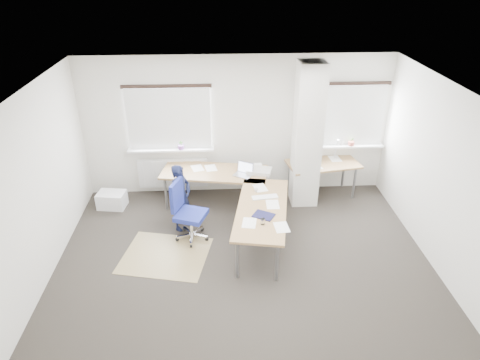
{
  "coord_description": "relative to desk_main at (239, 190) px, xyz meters",
  "views": [
    {
      "loc": [
        -0.36,
        -5.4,
        4.42
      ],
      "look_at": [
        -0.02,
        0.9,
        1.06
      ],
      "focal_mm": 32.0,
      "sensor_mm": 36.0,
      "label": 1
    }
  ],
  "objects": [
    {
      "name": "desk_side",
      "position": [
        1.73,
        0.93,
        -0.01
      ],
      "size": [
        1.5,
        0.93,
        1.22
      ],
      "rotation": [
        0.0,
        0.0,
        0.17
      ],
      "color": "brown",
      "rests_on": "ground"
    },
    {
      "name": "person",
      "position": [
        -1.02,
        -0.1,
        -0.07
      ],
      "size": [
        0.5,
        0.54,
        1.24
      ],
      "primitive_type": "imported",
      "rotation": [
        0.0,
        0.0,
        0.97
      ],
      "color": "black",
      "rests_on": "ground"
    },
    {
      "name": "task_chair",
      "position": [
        -0.88,
        -0.45,
        -0.39
      ],
      "size": [
        0.63,
        0.61,
        1.09
      ],
      "rotation": [
        0.0,
        0.0,
        -0.35
      ],
      "color": "navy",
      "rests_on": "ground"
    },
    {
      "name": "ground",
      "position": [
        0.02,
        -1.23,
        -0.69
      ],
      "size": [
        6.0,
        6.0,
        0.0
      ],
      "primitive_type": "plane",
      "color": "black",
      "rests_on": "ground"
    },
    {
      "name": "room_shell",
      "position": [
        0.2,
        -0.77,
        1.05
      ],
      "size": [
        6.04,
        5.04,
        2.82
      ],
      "color": "silver",
      "rests_on": "ground"
    },
    {
      "name": "floor_mat",
      "position": [
        -1.26,
        -0.92,
        -0.69
      ],
      "size": [
        1.57,
        1.41,
        0.01
      ],
      "primitive_type": "cube",
      "rotation": [
        0.0,
        0.0,
        -0.21
      ],
      "color": "olive",
      "rests_on": "ground"
    },
    {
      "name": "desk_main",
      "position": [
        0.0,
        0.0,
        0.0
      ],
      "size": [
        2.4,
        2.97,
        0.96
      ],
      "rotation": [
        0.0,
        0.0,
        -0.17
      ],
      "color": "brown",
      "rests_on": "ground"
    },
    {
      "name": "white_crate",
      "position": [
        -2.45,
        0.68,
        -0.54
      ],
      "size": [
        0.57,
        0.44,
        0.31
      ],
      "primitive_type": "cube",
      "rotation": [
        0.0,
        0.0,
        -0.14
      ],
      "color": "white",
      "rests_on": "ground"
    }
  ]
}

